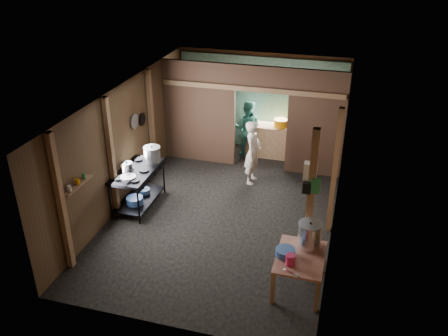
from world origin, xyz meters
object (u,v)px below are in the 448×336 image
(pink_bucket, at_px, (290,260))
(cook, at_px, (253,152))
(gas_range, at_px, (138,188))
(stock_pot, at_px, (310,235))
(prep_table, at_px, (299,272))
(yellow_tub, at_px, (281,123))
(stove_pot_large, at_px, (152,155))

(pink_bucket, distance_m, cook, 3.98)
(gas_range, height_order, stock_pot, stock_pot)
(prep_table, distance_m, cook, 3.82)
(stock_pot, height_order, pink_bucket, stock_pot)
(prep_table, xyz_separation_m, pink_bucket, (-0.13, -0.26, 0.41))
(gas_range, distance_m, prep_table, 4.09)
(prep_table, xyz_separation_m, yellow_tub, (-1.20, 5.02, 0.63))
(prep_table, relative_size, yellow_tub, 3.04)
(gas_range, bearing_deg, cook, 39.05)
(stock_pot, relative_size, yellow_tub, 1.34)
(cook, bearing_deg, pink_bucket, -153.83)
(stove_pot_large, bearing_deg, pink_bucket, -35.59)
(gas_range, height_order, prep_table, gas_range)
(prep_table, bearing_deg, gas_range, 155.20)
(gas_range, bearing_deg, prep_table, -24.80)
(yellow_tub, bearing_deg, stove_pot_large, -129.51)
(yellow_tub, bearing_deg, stock_pot, -74.59)
(pink_bucket, bearing_deg, stove_pot_large, 144.41)
(gas_range, distance_m, yellow_tub, 4.18)
(cook, bearing_deg, stove_pot_large, 127.71)
(pink_bucket, bearing_deg, gas_range, 151.11)
(stove_pot_large, xyz_separation_m, yellow_tub, (2.34, 2.84, -0.08))
(gas_range, distance_m, pink_bucket, 4.10)
(prep_table, distance_m, stove_pot_large, 4.22)
(pink_bucket, bearing_deg, stock_pot, 68.64)
(gas_range, xyz_separation_m, prep_table, (3.71, -1.71, -0.11))
(stock_pot, height_order, yellow_tub, stock_pot)
(cook, bearing_deg, gas_range, 133.95)
(stock_pot, distance_m, cook, 3.55)
(gas_range, distance_m, cook, 2.77)
(stock_pot, bearing_deg, prep_table, -106.73)
(stock_pot, distance_m, yellow_tub, 4.88)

